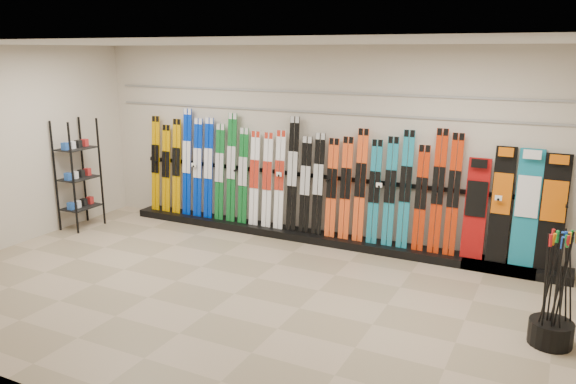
% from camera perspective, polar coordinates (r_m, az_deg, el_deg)
% --- Properties ---
extents(floor, '(8.00, 8.00, 0.00)m').
position_cam_1_polar(floor, '(7.07, -5.45, -10.27)').
color(floor, gray).
rests_on(floor, ground).
extents(back_wall, '(8.00, 0.00, 8.00)m').
position_cam_1_polar(back_wall, '(8.77, 2.99, 4.87)').
color(back_wall, beige).
rests_on(back_wall, floor).
extents(left_wall, '(0.00, 5.00, 5.00)m').
position_cam_1_polar(left_wall, '(9.33, -27.10, 3.89)').
color(left_wall, beige).
rests_on(left_wall, floor).
extents(ceiling, '(8.00, 8.00, 0.00)m').
position_cam_1_polar(ceiling, '(6.44, -6.10, 14.84)').
color(ceiling, silver).
rests_on(ceiling, back_wall).
extents(ski_rack_base, '(8.00, 0.40, 0.12)m').
position_cam_1_polar(ski_rack_base, '(8.84, 3.64, -4.71)').
color(ski_rack_base, black).
rests_on(ski_rack_base, floor).
extents(skis, '(5.37, 0.18, 1.84)m').
position_cam_1_polar(skis, '(8.89, -0.29, 1.35)').
color(skis, '#CD9100').
rests_on(skis, ski_rack_base).
extents(snowboards, '(1.27, 0.24, 1.57)m').
position_cam_1_polar(snowboards, '(8.07, 22.12, -1.56)').
color(snowboards, '#990C0C').
rests_on(snowboards, ski_rack_base).
extents(accessory_rack, '(0.40, 0.60, 1.83)m').
position_cam_1_polar(accessory_rack, '(9.97, -20.52, 1.69)').
color(accessory_rack, black).
rests_on(accessory_rack, floor).
extents(pole_bin, '(0.44, 0.44, 0.25)m').
position_cam_1_polar(pole_bin, '(6.47, 25.11, -12.82)').
color(pole_bin, black).
rests_on(pole_bin, floor).
extents(ski_poles, '(0.36, 0.38, 1.18)m').
position_cam_1_polar(ski_poles, '(6.27, 25.64, -8.88)').
color(ski_poles, black).
rests_on(ski_poles, pole_bin).
extents(slatwall_rail_0, '(7.60, 0.02, 0.03)m').
position_cam_1_polar(slatwall_rail_0, '(8.68, 2.98, 8.10)').
color(slatwall_rail_0, gray).
rests_on(slatwall_rail_0, back_wall).
extents(slatwall_rail_1, '(7.60, 0.02, 0.03)m').
position_cam_1_polar(slatwall_rail_1, '(8.65, 3.00, 10.08)').
color(slatwall_rail_1, gray).
rests_on(slatwall_rail_1, back_wall).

